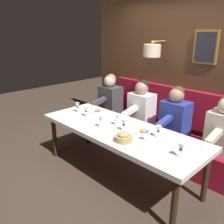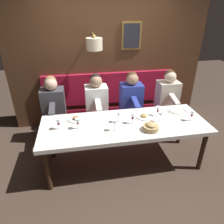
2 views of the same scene
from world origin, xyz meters
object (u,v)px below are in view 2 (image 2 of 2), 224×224
Objects in this scene: wine_glass_1 at (58,122)px; wine_glass_5 at (115,123)px; diner_far at (53,100)px; wine_glass_0 at (133,116)px; diner_nearest at (168,92)px; wine_glass_2 at (160,115)px; dining_table at (124,127)px; wine_glass_4 at (192,114)px; wine_glass_3 at (118,115)px; wine_glass_6 at (158,109)px; diner_near at (131,94)px; bread_bowl at (151,127)px; diner_middle at (96,97)px; wine_glass_7 at (78,122)px.

wine_glass_1 and wine_glass_5 have the same top height.
diner_far is 4.82× the size of wine_glass_0.
diner_nearest is 1.07m from wine_glass_2.
wine_glass_4 reaches higher than dining_table.
wine_glass_5 is (-0.21, 0.10, 0.00)m from wine_glass_3.
wine_glass_6 is at bearing -114.59° from diner_far.
wine_glass_3 is 1.00× the size of wine_glass_5.
dining_table is 0.95m from diner_near.
diner_near is 4.82× the size of wine_glass_6.
diner_near is at bearing -1.07° from bread_bowl.
wine_glass_1 is at bearing 86.93° from wine_glass_4.
wine_glass_5 is at bearing -172.53° from diner_middle.
diner_far is 0.89m from wine_glass_1.
wine_glass_0 is (-0.90, -1.19, 0.04)m from diner_far.
diner_nearest is at bearing -54.02° from wine_glass_3.
wine_glass_6 is (-0.75, -1.64, 0.04)m from diner_far.
wine_glass_0 is at bearing 42.61° from bread_bowl.
diner_near is 1.36m from wine_glass_7.
wine_glass_4 is at bearing -97.86° from wine_glass_3.
wine_glass_6 is (-0.75, -0.87, 0.04)m from diner_middle.
diner_middle reaches higher than wine_glass_4.
dining_table is at bearing -122.21° from wine_glass_3.
diner_near is 4.82× the size of wine_glass_0.
wine_glass_4 is at bearing -126.56° from diner_middle.
wine_glass_0 and wine_glass_7 have the same top height.
diner_middle is 4.82× the size of wine_glass_0.
diner_nearest and diner_middle have the same top height.
diner_nearest is 4.82× the size of wine_glass_6.
wine_glass_3 is at bearing 153.15° from diner_near.
diner_middle is at bearing 25.55° from wine_glass_0.
diner_middle is 0.76m from diner_far.
wine_glass_4 and wine_glass_5 have the same top height.
wine_glass_6 is at bearing -82.89° from wine_glass_3.
diner_far is at bearing 23.97° from wine_glass_7.
wine_glass_4 is (-0.15, -1.09, -0.00)m from wine_glass_3.
bread_bowl is (-1.12, 0.02, -0.03)m from diner_near.
wine_glass_1 is at bearing 144.51° from diner_middle.
wine_glass_2 is (-0.93, -0.85, 0.04)m from diner_middle.
wine_glass_6 is 0.45m from bread_bowl.
diner_middle is 4.82× the size of wine_glass_5.
wine_glass_5 reaches higher than bread_bowl.
diner_near is at bearing -90.00° from diner_far.
wine_glass_2 is (-0.93, -0.19, 0.04)m from diner_near.
wine_glass_0 is at bearing -91.39° from wine_glass_1.
diner_near is 1.55m from wine_glass_1.
diner_middle reaches higher than bread_bowl.
wine_glass_5 is at bearing 93.14° from wine_glass_4.
wine_glass_1 is at bearing -170.93° from diner_far.
wine_glass_0 is 1.05m from wine_glass_1.
wine_glass_2 is 1.00× the size of wine_glass_4.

